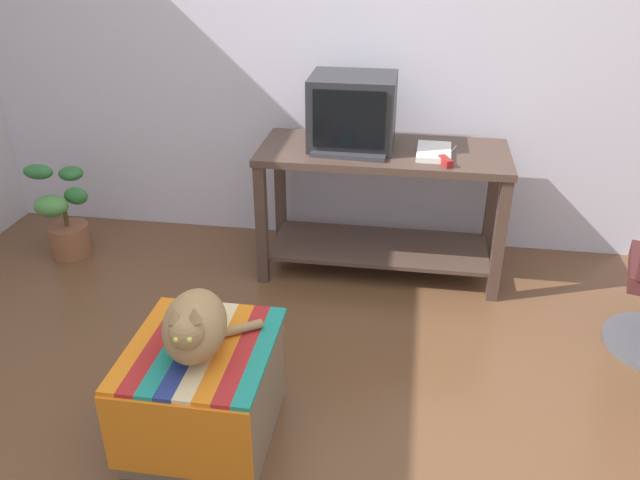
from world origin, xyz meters
name	(u,v)px	position (x,y,z in m)	size (l,w,h in m)	color
ground_plane	(303,467)	(0.00, 0.00, 0.00)	(14.00, 14.00, 0.00)	brown
back_wall	(364,31)	(0.00, 2.05, 1.30)	(8.00, 0.10, 2.60)	silver
desk	(382,190)	(0.17, 1.60, 0.51)	(1.37, 0.58, 0.75)	#4C382D
tv_monitor	(353,112)	(-0.01, 1.64, 0.94)	(0.46, 0.39, 0.39)	#28282B
keyboard	(349,153)	(-0.01, 1.47, 0.76)	(0.40, 0.15, 0.02)	#333338
book	(434,152)	(0.44, 1.56, 0.76)	(0.18, 0.29, 0.03)	white
ottoman_with_blanket	(204,391)	(-0.42, 0.12, 0.22)	(0.55, 0.63, 0.44)	#7A664C
cat	(195,326)	(-0.41, 0.07, 0.56)	(0.35, 0.41, 0.29)	#9E7A4C
potted_plant	(65,220)	(-1.74, 1.47, 0.24)	(0.35, 0.34, 0.60)	brown
stapler	(446,161)	(0.50, 1.40, 0.77)	(0.04, 0.11, 0.04)	#A31E1E
pen	(453,150)	(0.54, 1.63, 0.75)	(0.01, 0.01, 0.14)	#B7B7BC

